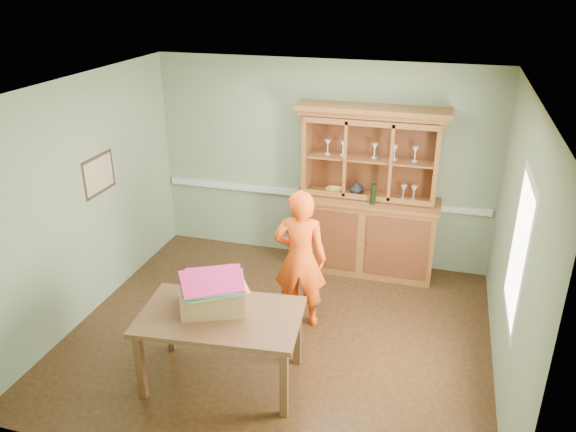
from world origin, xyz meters
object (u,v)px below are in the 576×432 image
(cardboard_box, at_px, (213,295))
(person, at_px, (300,259))
(dining_table, at_px, (221,322))
(china_hutch, at_px, (366,216))

(cardboard_box, height_order, person, person)
(cardboard_box, bearing_deg, dining_table, -43.63)
(china_hutch, xyz_separation_m, person, (-0.50, -1.44, 0.03))
(china_hutch, relative_size, person, 1.36)
(person, bearing_deg, china_hutch, -116.94)
(china_hutch, xyz_separation_m, cardboard_box, (-1.07, -2.51, 0.12))
(dining_table, xyz_separation_m, cardboard_box, (-0.11, 0.10, 0.22))
(china_hutch, height_order, person, china_hutch)
(cardboard_box, xyz_separation_m, person, (0.57, 1.07, -0.08))
(dining_table, distance_m, person, 1.27)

